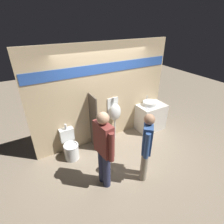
% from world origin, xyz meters
% --- Properties ---
extents(ground_plane, '(16.00, 16.00, 0.00)m').
position_xyz_m(ground_plane, '(0.00, 0.00, 0.00)').
color(ground_plane, gray).
extents(display_wall, '(3.89, 0.07, 2.70)m').
position_xyz_m(display_wall, '(0.00, 0.60, 1.36)').
color(display_wall, tan).
rests_on(display_wall, ground_plane).
extents(sink_counter, '(0.85, 0.56, 0.84)m').
position_xyz_m(sink_counter, '(1.47, 0.29, 0.42)').
color(sink_counter, silver).
rests_on(sink_counter, ground_plane).
extents(sink_basin, '(0.43, 0.43, 0.25)m').
position_xyz_m(sink_basin, '(1.42, 0.35, 0.89)').
color(sink_basin, silver).
rests_on(sink_basin, sink_counter).
extents(cell_phone, '(0.07, 0.14, 0.01)m').
position_xyz_m(cell_phone, '(1.21, 0.18, 0.84)').
color(cell_phone, '#B7B7BC').
rests_on(cell_phone, sink_counter).
extents(divider_near_counter, '(0.03, 0.46, 1.53)m').
position_xyz_m(divider_near_counter, '(-0.45, 0.34, 0.77)').
color(divider_near_counter, '#4C4238').
rests_on(divider_near_counter, ground_plane).
extents(urinal_near_counter, '(0.35, 0.26, 1.27)m').
position_xyz_m(urinal_near_counter, '(0.25, 0.45, 0.85)').
color(urinal_near_counter, silver).
rests_on(urinal_near_counter, ground_plane).
extents(toilet, '(0.38, 0.54, 0.88)m').
position_xyz_m(toilet, '(-1.15, 0.28, 0.31)').
color(toilet, silver).
rests_on(toilet, ground_plane).
extents(person_in_vest, '(0.24, 0.60, 1.74)m').
position_xyz_m(person_in_vest, '(-0.77, -0.87, 0.96)').
color(person_in_vest, '#282D4C').
rests_on(person_in_vest, ground_plane).
extents(person_with_lanyard, '(0.40, 0.45, 1.61)m').
position_xyz_m(person_with_lanyard, '(0.05, -1.15, 0.89)').
color(person_with_lanyard, gray).
rests_on(person_with_lanyard, ground_plane).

